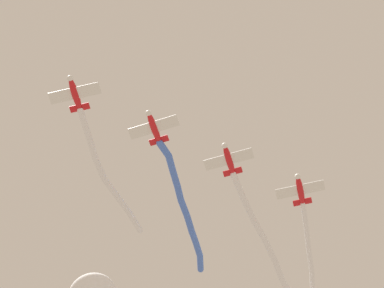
{
  "coord_description": "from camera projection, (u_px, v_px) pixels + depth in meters",
  "views": [
    {
      "loc": [
        25.59,
        10.65,
        6.65
      ],
      "look_at": [
        -7.92,
        14.0,
        80.01
      ],
      "focal_mm": 62.28,
      "sensor_mm": 36.0,
      "label": 1
    }
  ],
  "objects": [
    {
      "name": "airplane_lead",
      "position": [
        75.0,
        93.0,
        77.6
      ],
      "size": [
        4.81,
        6.27,
        1.55
      ],
      "rotation": [
        0.0,
        0.0,
        5.96
      ],
      "color": "red"
    },
    {
      "name": "smoke_trail_lead",
      "position": [
        108.0,
        176.0,
        82.25
      ],
      "size": [
        17.14,
        8.85,
        2.01
      ],
      "color": "white"
    },
    {
      "name": "airplane_left_wing",
      "position": [
        154.0,
        127.0,
        79.66
      ],
      "size": [
        4.8,
        6.2,
        1.55
      ],
      "rotation": [
        0.0,
        0.0,
        5.87
      ],
      "color": "red"
    },
    {
      "name": "smoke_trail_left_wing",
      "position": [
        184.0,
        209.0,
        86.56
      ],
      "size": [
        21.27,
        8.02,
        4.61
      ],
      "color": "#4C75DB"
    },
    {
      "name": "airplane_right_wing",
      "position": [
        229.0,
        159.0,
        81.72
      ],
      "size": [
        4.81,
        6.22,
        1.55
      ],
      "rotation": [
        0.0,
        0.0,
        5.89
      ],
      "color": "red"
    },
    {
      "name": "smoke_trail_right_wing",
      "position": [
        279.0,
        271.0,
        86.86
      ],
      "size": [
        26.15,
        15.95,
        3.51
      ],
      "color": "white"
    },
    {
      "name": "airplane_slot",
      "position": [
        300.0,
        189.0,
        83.78
      ],
      "size": [
        4.81,
        6.27,
        1.55
      ],
      "rotation": [
        0.0,
        0.0,
        5.95
      ],
      "color": "red"
    },
    {
      "name": "smoke_trail_slot",
      "position": [
        312.0,
        282.0,
        89.84
      ],
      "size": [
        24.2,
        7.28,
        1.03
      ],
      "color": "white"
    }
  ]
}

